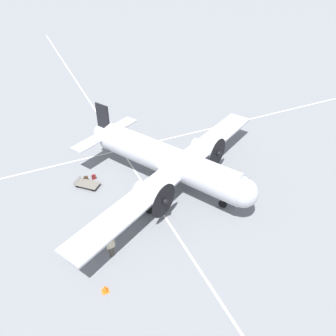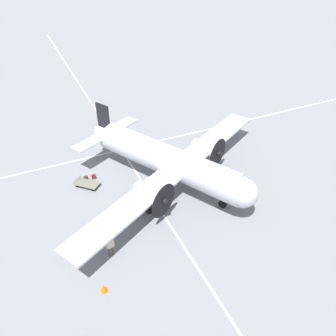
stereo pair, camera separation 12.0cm
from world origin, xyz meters
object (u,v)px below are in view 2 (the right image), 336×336
at_px(crew_foreground, 110,244).
at_px(traffic_cone, 104,288).
at_px(suitcase_upright_spare, 94,177).
at_px(baggage_cart, 87,184).
at_px(airliner_main, 172,162).
at_px(suitcase_near_door, 86,178).

xyz_separation_m(crew_foreground, traffic_cone, (-1.26, -2.56, -0.86)).
distance_m(crew_foreground, suitcase_upright_spare, 9.43).
xyz_separation_m(crew_foreground, baggage_cart, (0.30, 8.51, -0.87)).
relative_size(baggage_cart, traffic_cone, 3.82).
bearing_deg(traffic_cone, airliner_main, 43.43).
xyz_separation_m(airliner_main, suitcase_upright_spare, (-6.25, 3.71, -2.23)).
relative_size(crew_foreground, suitcase_upright_spare, 3.52).
distance_m(crew_foreground, suitcase_near_door, 9.40).
bearing_deg(suitcase_upright_spare, suitcase_near_door, 177.75).
distance_m(airliner_main, suitcase_near_door, 8.22).
height_order(crew_foreground, suitcase_upright_spare, crew_foreground).
xyz_separation_m(crew_foreground, suitcase_upright_spare, (1.11, 9.32, -0.90)).
xyz_separation_m(suitcase_near_door, traffic_cone, (-1.64, -11.90, 0.02)).
bearing_deg(suitcase_near_door, airliner_main, -28.21).
distance_m(airliner_main, baggage_cart, 7.94).
height_order(airliner_main, traffic_cone, airliner_main).
bearing_deg(traffic_cone, suitcase_upright_spare, 78.70).
relative_size(suitcase_near_door, baggage_cart, 0.24).
xyz_separation_m(baggage_cart, traffic_cone, (-1.56, -11.06, 0.00)).
bearing_deg(suitcase_upright_spare, crew_foreground, -96.82).
bearing_deg(airliner_main, traffic_cone, -75.08).
xyz_separation_m(airliner_main, suitcase_near_door, (-6.98, 3.74, -2.21)).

